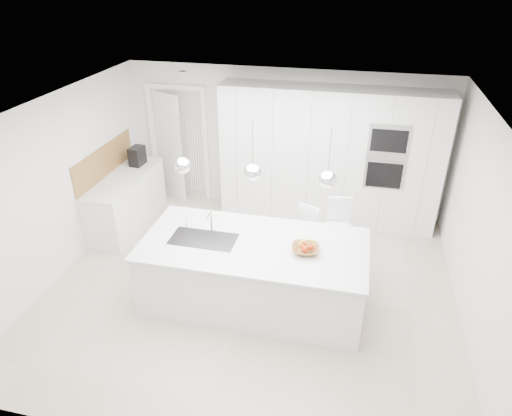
% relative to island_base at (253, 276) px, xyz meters
% --- Properties ---
extents(floor, '(5.50, 5.50, 0.00)m').
position_rel_island_base_xyz_m(floor, '(-0.10, 0.30, -0.43)').
color(floor, '#BFAC99').
rests_on(floor, ground).
extents(wall_back, '(5.50, 0.00, 5.50)m').
position_rel_island_base_xyz_m(wall_back, '(-0.10, 2.80, 0.82)').
color(wall_back, silver).
rests_on(wall_back, ground).
extents(wall_left, '(0.00, 5.00, 5.00)m').
position_rel_island_base_xyz_m(wall_left, '(-2.85, 0.30, 0.82)').
color(wall_left, silver).
rests_on(wall_left, ground).
extents(ceiling, '(5.50, 5.50, 0.00)m').
position_rel_island_base_xyz_m(ceiling, '(-0.10, 0.30, 2.07)').
color(ceiling, white).
rests_on(ceiling, wall_back).
extents(tall_cabinets, '(3.60, 0.60, 2.30)m').
position_rel_island_base_xyz_m(tall_cabinets, '(0.70, 2.50, 0.72)').
color(tall_cabinets, white).
rests_on(tall_cabinets, floor).
extents(oven_stack, '(0.62, 0.04, 1.05)m').
position_rel_island_base_xyz_m(oven_stack, '(1.60, 2.19, 0.92)').
color(oven_stack, '#A5A5A8').
rests_on(oven_stack, tall_cabinets).
extents(doorway_frame, '(1.11, 0.08, 2.13)m').
position_rel_island_base_xyz_m(doorway_frame, '(-2.05, 2.77, 0.59)').
color(doorway_frame, white).
rests_on(doorway_frame, floor).
extents(hallway_door, '(0.76, 0.38, 2.00)m').
position_rel_island_base_xyz_m(hallway_door, '(-2.30, 2.72, 0.57)').
color(hallway_door, white).
rests_on(hallway_door, floor).
extents(radiator, '(0.32, 0.04, 1.40)m').
position_rel_island_base_xyz_m(radiator, '(-1.73, 2.76, 0.42)').
color(radiator, white).
rests_on(radiator, floor).
extents(left_base_cabinets, '(0.60, 1.80, 0.86)m').
position_rel_island_base_xyz_m(left_base_cabinets, '(-2.55, 1.50, 0.00)').
color(left_base_cabinets, white).
rests_on(left_base_cabinets, floor).
extents(left_worktop, '(0.62, 1.82, 0.04)m').
position_rel_island_base_xyz_m(left_worktop, '(-2.55, 1.50, 0.45)').
color(left_worktop, silver).
rests_on(left_worktop, left_base_cabinets).
extents(oak_backsplash, '(0.02, 1.80, 0.50)m').
position_rel_island_base_xyz_m(oak_backsplash, '(-2.84, 1.50, 0.72)').
color(oak_backsplash, olive).
rests_on(oak_backsplash, wall_left).
extents(island_base, '(2.80, 1.20, 0.86)m').
position_rel_island_base_xyz_m(island_base, '(0.00, 0.00, 0.00)').
color(island_base, white).
rests_on(island_base, floor).
extents(island_worktop, '(2.84, 1.40, 0.04)m').
position_rel_island_base_xyz_m(island_worktop, '(0.00, 0.05, 0.45)').
color(island_worktop, silver).
rests_on(island_worktop, island_base).
extents(island_sink, '(0.84, 0.44, 0.18)m').
position_rel_island_base_xyz_m(island_sink, '(-0.65, -0.00, 0.39)').
color(island_sink, '#3F3F42').
rests_on(island_sink, island_worktop).
extents(island_tap, '(0.02, 0.02, 0.30)m').
position_rel_island_base_xyz_m(island_tap, '(-0.60, 0.20, 0.62)').
color(island_tap, white).
rests_on(island_tap, island_worktop).
extents(pendant_left, '(0.20, 0.20, 0.20)m').
position_rel_island_base_xyz_m(pendant_left, '(-0.85, -0.00, 1.47)').
color(pendant_left, white).
rests_on(pendant_left, ceiling).
extents(pendant_mid, '(0.20, 0.20, 0.20)m').
position_rel_island_base_xyz_m(pendant_mid, '(-0.00, -0.00, 1.47)').
color(pendant_mid, white).
rests_on(pendant_mid, ceiling).
extents(pendant_right, '(0.20, 0.20, 0.20)m').
position_rel_island_base_xyz_m(pendant_right, '(0.85, -0.00, 1.47)').
color(pendant_right, white).
rests_on(pendant_right, ceiling).
extents(fruit_bowl, '(0.37, 0.37, 0.08)m').
position_rel_island_base_xyz_m(fruit_bowl, '(0.66, 0.00, 0.51)').
color(fruit_bowl, olive).
rests_on(fruit_bowl, island_worktop).
extents(espresso_machine, '(0.21, 0.31, 0.32)m').
position_rel_island_base_xyz_m(espresso_machine, '(-2.53, 2.03, 0.63)').
color(espresso_machine, black).
rests_on(espresso_machine, left_worktop).
extents(bar_stool_left, '(0.50, 0.57, 1.04)m').
position_rel_island_base_xyz_m(bar_stool_left, '(0.59, 0.79, 0.09)').
color(bar_stool_left, white).
rests_on(bar_stool_left, floor).
extents(bar_stool_right, '(0.43, 0.55, 1.11)m').
position_rel_island_base_xyz_m(bar_stool_right, '(0.99, 1.01, 0.12)').
color(bar_stool_right, white).
rests_on(bar_stool_right, floor).
extents(apple_a, '(0.08, 0.08, 0.08)m').
position_rel_island_base_xyz_m(apple_a, '(0.62, 0.03, 0.54)').
color(apple_a, '#A7260A').
rests_on(apple_a, fruit_bowl).
extents(apple_b, '(0.09, 0.09, 0.09)m').
position_rel_island_base_xyz_m(apple_b, '(0.65, -0.05, 0.54)').
color(apple_b, '#A7260A').
rests_on(apple_b, fruit_bowl).
extents(apple_c, '(0.08, 0.08, 0.08)m').
position_rel_island_base_xyz_m(apple_c, '(0.63, 0.04, 0.54)').
color(apple_c, '#A7260A').
rests_on(apple_c, fruit_bowl).
extents(apple_extra_3, '(0.08, 0.08, 0.08)m').
position_rel_island_base_xyz_m(apple_extra_3, '(0.72, 0.02, 0.54)').
color(apple_extra_3, '#A7260A').
rests_on(apple_extra_3, fruit_bowl).
extents(banana_bunch, '(0.23, 0.17, 0.21)m').
position_rel_island_base_xyz_m(banana_bunch, '(0.67, 0.03, 0.58)').
color(banana_bunch, yellow).
rests_on(banana_bunch, fruit_bowl).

